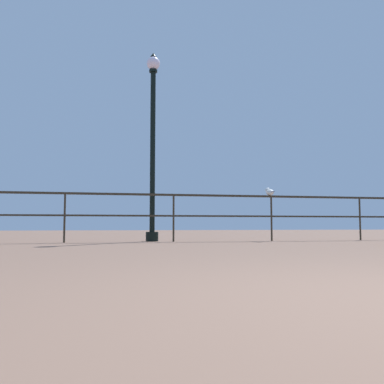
{
  "coord_description": "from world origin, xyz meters",
  "views": [
    {
      "loc": [
        -1.66,
        -1.55,
        0.38
      ],
      "look_at": [
        0.33,
        7.51,
        1.11
      ],
      "focal_mm": 39.35,
      "sensor_mm": 36.0,
      "label": 1
    }
  ],
  "objects": [
    {
      "name": "pier_railing",
      "position": [
        -0.0,
        8.01,
        0.82
      ],
      "size": [
        24.15,
        0.05,
        1.1
      ],
      "color": "#32291C",
      "rests_on": "ground_plane"
    },
    {
      "name": "lamppost_center",
      "position": [
        -0.46,
        8.31,
        2.53
      ],
      "size": [
        0.33,
        0.33,
        4.55
      ],
      "color": "black",
      "rests_on": "ground_plane"
    },
    {
      "name": "seagull_on_rail",
      "position": [
        2.38,
        8.03,
        1.19
      ],
      "size": [
        0.18,
        0.42,
        0.2
      ],
      "color": "silver",
      "rests_on": "pier_railing"
    }
  ]
}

